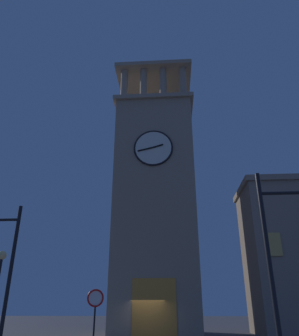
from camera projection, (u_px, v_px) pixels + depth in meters
clocktower at (156, 208)px, 30.91m from camera, size 7.49×9.00×26.76m
no_horn_sign at (95, 303)px, 15.05m from camera, size 0.78×0.14×2.72m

